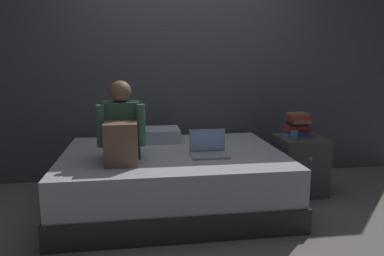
# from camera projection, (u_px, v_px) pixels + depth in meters

# --- Properties ---
(ground_plane) EXTENTS (8.00, 8.00, 0.00)m
(ground_plane) POSITION_uv_depth(u_px,v_px,m) (199.00, 217.00, 3.09)
(ground_plane) COLOR gray
(wall_back) EXTENTS (5.60, 0.10, 2.70)m
(wall_back) POSITION_uv_depth(u_px,v_px,m) (182.00, 59.00, 4.01)
(wall_back) COLOR #4C4F54
(wall_back) RESTS_ON ground_plane
(bed) EXTENTS (2.00, 1.50, 0.52)m
(bed) POSITION_uv_depth(u_px,v_px,m) (173.00, 179.00, 3.31)
(bed) COLOR #332D2B
(bed) RESTS_ON ground_plane
(nightstand) EXTENTS (0.44, 0.46, 0.58)m
(nightstand) POSITION_uv_depth(u_px,v_px,m) (300.00, 165.00, 3.62)
(nightstand) COLOR #474442
(nightstand) RESTS_ON ground_plane
(person_sitting) EXTENTS (0.39, 0.44, 0.66)m
(person_sitting) POSITION_uv_depth(u_px,v_px,m) (121.00, 130.00, 2.93)
(person_sitting) COLOR #38664C
(person_sitting) RESTS_ON bed
(laptop) EXTENTS (0.32, 0.23, 0.22)m
(laptop) POSITION_uv_depth(u_px,v_px,m) (209.00, 149.00, 3.12)
(laptop) COLOR #9EA0A5
(laptop) RESTS_ON bed
(pillow) EXTENTS (0.56, 0.36, 0.13)m
(pillow) POSITION_uv_depth(u_px,v_px,m) (152.00, 135.00, 3.66)
(pillow) COLOR silver
(pillow) RESTS_ON bed
(book_stack) EXTENTS (0.24, 0.18, 0.24)m
(book_stack) POSITION_uv_depth(u_px,v_px,m) (298.00, 125.00, 3.58)
(book_stack) COLOR teal
(book_stack) RESTS_ON nightstand
(mug) EXTENTS (0.08, 0.08, 0.09)m
(mug) POSITION_uv_depth(u_px,v_px,m) (294.00, 136.00, 3.42)
(mug) COLOR teal
(mug) RESTS_ON nightstand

